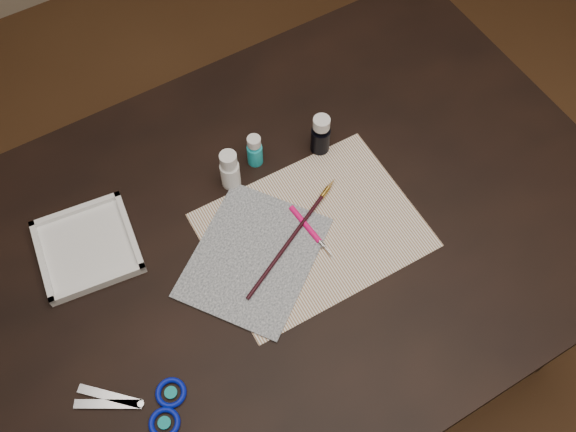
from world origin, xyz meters
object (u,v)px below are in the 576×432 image
palette_tray (87,247)px  paper (313,230)px  scissors (129,408)px  paint_bottle_white (230,169)px  canvas (254,257)px  paint_bottle_cyan (255,150)px  paint_bottle_navy (321,134)px

palette_tray → paper: bearing=-25.1°
scissors → paint_bottle_white: bearing=-108.5°
canvas → paint_bottle_cyan: size_ratio=3.49×
palette_tray → scissors: bearing=-99.5°
paint_bottle_cyan → paint_bottle_navy: bearing=-17.0°
paint_bottle_navy → scissors: paint_bottle_navy is taller
paint_bottle_navy → palette_tray: size_ratio=0.54×
paper → paint_bottle_navy: size_ratio=4.16×
paint_bottle_cyan → palette_tray: 0.37m
paint_bottle_cyan → scissors: (-0.42, -0.33, -0.03)m
paint_bottle_white → scissors: size_ratio=0.46×
paint_bottle_white → scissors: 0.47m
paint_bottle_white → paint_bottle_navy: size_ratio=0.98×
paint_bottle_cyan → paint_bottle_navy: paint_bottle_navy is taller
paint_bottle_cyan → paper: bearing=-85.1°
paper → paint_bottle_white: (-0.08, 0.17, 0.05)m
paper → paint_bottle_white: 0.20m
scissors → paint_bottle_cyan: bearing=-111.4°
scissors → paper: bearing=-132.6°
paint_bottle_cyan → paint_bottle_navy: (0.13, -0.04, 0.01)m
canvas → paint_bottle_cyan: (0.11, 0.19, 0.03)m
paint_bottle_white → palette_tray: 0.30m
scissors → palette_tray: 0.31m
paint_bottle_cyan → scissors: paint_bottle_cyan is taller
paint_bottle_white → paint_bottle_navy: 0.20m
canvas → scissors: bearing=-156.3°
paper → paint_bottle_white: paint_bottle_white is taller
canvas → scissors: scissors is taller
paint_bottle_white → canvas: bearing=-104.2°
paint_bottle_navy → palette_tray: (-0.50, 0.02, -0.04)m
paint_bottle_white → paint_bottle_navy: paint_bottle_navy is taller
paint_bottle_navy → scissors: (-0.55, -0.29, -0.04)m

